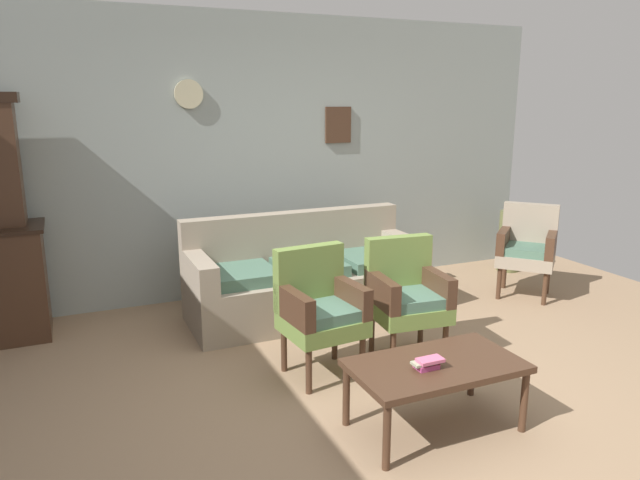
# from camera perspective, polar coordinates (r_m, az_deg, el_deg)

# --- Properties ---
(ground_plane) EXTENTS (7.68, 7.68, 0.00)m
(ground_plane) POSITION_cam_1_polar(r_m,az_deg,el_deg) (3.87, 6.12, -16.11)
(ground_plane) COLOR #997A5B
(wall_back_with_decor) EXTENTS (6.40, 0.09, 2.70)m
(wall_back_with_decor) POSITION_cam_1_polar(r_m,az_deg,el_deg) (5.82, -6.55, 7.96)
(wall_back_with_decor) COLOR #939E99
(wall_back_with_decor) RESTS_ON ground
(floral_couch) EXTENTS (2.10, 0.81, 0.90)m
(floral_couch) POSITION_cam_1_polar(r_m,az_deg,el_deg) (5.29, -1.42, -3.88)
(floral_couch) COLOR gray
(floral_couch) RESTS_ON ground
(armchair_near_couch_end) EXTENTS (0.56, 0.54, 0.90)m
(armchair_near_couch_end) POSITION_cam_1_polar(r_m,az_deg,el_deg) (4.13, -0.08, -6.44)
(armchair_near_couch_end) COLOR olive
(armchair_near_couch_end) RESTS_ON ground
(armchair_row_middle) EXTENTS (0.56, 0.54, 0.90)m
(armchair_row_middle) POSITION_cam_1_polar(r_m,az_deg,el_deg) (4.44, 8.35, -5.11)
(armchair_row_middle) COLOR olive
(armchair_row_middle) RESTS_ON ground
(wingback_chair_by_fireplace) EXTENTS (0.71, 0.71, 0.90)m
(wingback_chair_by_fireplace) POSITION_cam_1_polar(r_m,az_deg,el_deg) (6.12, 19.43, -0.57)
(wingback_chair_by_fireplace) COLOR gray
(wingback_chair_by_fireplace) RESTS_ON ground
(coffee_table) EXTENTS (1.00, 0.56, 0.42)m
(coffee_table) POSITION_cam_1_polar(r_m,az_deg,el_deg) (3.57, 11.15, -12.22)
(coffee_table) COLOR #472D1E
(coffee_table) RESTS_ON ground
(book_stack_on_table) EXTENTS (0.18, 0.10, 0.06)m
(book_stack_on_table) POSITION_cam_1_polar(r_m,az_deg,el_deg) (3.45, 10.35, -11.67)
(book_stack_on_table) COLOR #B23F7A
(book_stack_on_table) RESTS_ON coffee_table
(floor_vase_by_wall) EXTENTS (0.25, 0.25, 0.69)m
(floor_vase_by_wall) POSITION_cam_1_polar(r_m,az_deg,el_deg) (6.98, 17.90, -0.09)
(floor_vase_by_wall) COLOR #61643A
(floor_vase_by_wall) RESTS_ON ground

